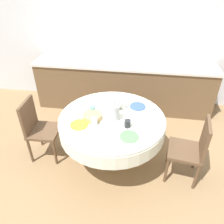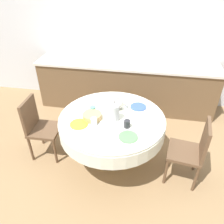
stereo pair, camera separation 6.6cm
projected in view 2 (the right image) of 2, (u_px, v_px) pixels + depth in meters
The scene contains 17 objects.
ground_plane at pixel (112, 159), 3.15m from camera, with size 12.00×12.00×0.00m, color #8E704C.
wall_back at pixel (130, 34), 3.90m from camera, with size 7.00×0.05×2.60m.
kitchen_counter at pixel (126, 85), 4.10m from camera, with size 3.24×0.64×0.89m.
dining_table at pixel (112, 125), 2.81m from camera, with size 1.35×1.35×0.74m.
chair_left at pixel (192, 150), 2.61m from camera, with size 0.46×0.46×0.89m.
chair_right at pixel (39, 125), 3.00m from camera, with size 0.41×0.41×0.89m.
plate_near_left at pixel (79, 124), 2.61m from camera, with size 0.22×0.22×0.01m, color yellow.
cup_near_left at pixel (94, 122), 2.59m from camera, with size 0.07×0.07×0.09m, color white.
plate_near_right at pixel (128, 137), 2.42m from camera, with size 0.22×0.22×0.01m, color #5BA85B.
cup_near_right at pixel (127, 124), 2.55m from camera, with size 0.07×0.07×0.09m, color #28282D.
plate_far_left at pixel (89, 105), 2.97m from camera, with size 0.22×0.22×0.01m, color white.
cup_far_left at pixel (93, 110), 2.80m from camera, with size 0.07×0.07×0.09m, color #5BA39E.
plate_far_right at pixel (138, 107), 2.93m from camera, with size 0.22×0.22×0.01m, color #3856AD.
cup_far_right at pixel (124, 105), 2.89m from camera, with size 0.07×0.07×0.09m, color white.
coffee_carafe at pixel (114, 111), 2.63m from camera, with size 0.12×0.12×0.29m.
teapot at pixel (118, 103), 2.85m from camera, with size 0.21×0.15×0.20m.
bread_basket at pixel (92, 116), 2.70m from camera, with size 0.23×0.23×0.07m, color tan.
Camera 2 is at (0.39, -2.20, 2.33)m, focal length 35.00 mm.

